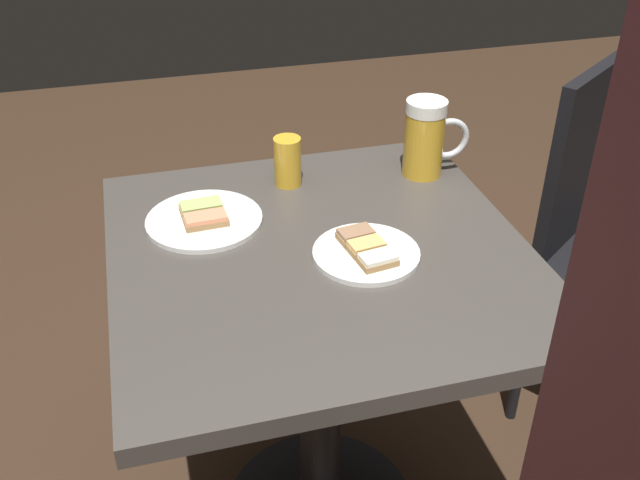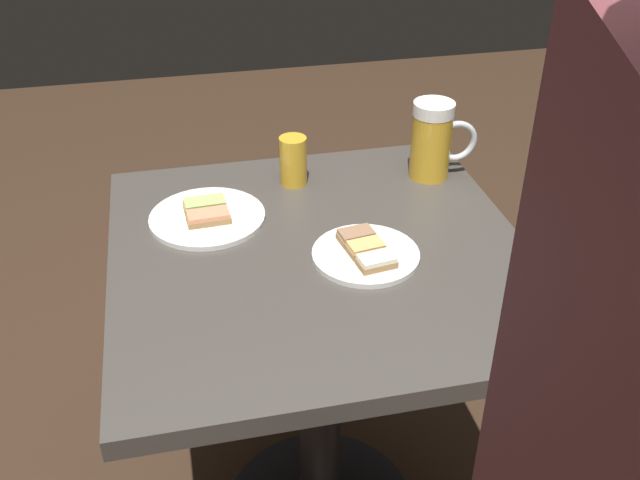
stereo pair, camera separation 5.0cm
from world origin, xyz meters
The scene contains 6 objects.
cafe_table centered at (0.00, 0.00, 0.58)m, with size 0.75×0.76×0.74m.
plate_near centered at (-0.07, 0.04, 0.75)m, with size 0.19×0.19×0.03m.
plate_far centered at (0.19, -0.15, 0.75)m, with size 0.22×0.22×0.03m.
beer_mug centered at (-0.29, -0.23, 0.82)m, with size 0.14×0.09×0.17m.
beer_glass_small centered at (0.00, -0.26, 0.79)m, with size 0.06×0.06×0.10m, color gold.
cafe_chair centered at (-0.76, -0.17, 0.54)m, with size 0.53×0.53×0.94m.
Camera 1 is at (0.28, 1.06, 1.47)m, focal length 40.73 mm.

